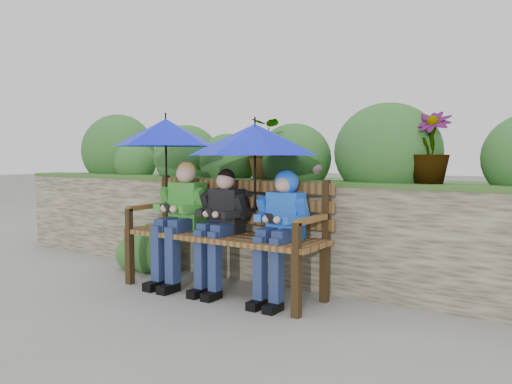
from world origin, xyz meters
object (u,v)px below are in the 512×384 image
Objects in this scene: umbrella_right at (255,140)px; boy_middle at (221,221)px; park_bench at (227,227)px; boy_right at (281,222)px; umbrella_left at (166,133)px; boy_left at (180,215)px.

boy_middle is at bearing -169.20° from umbrella_right.
boy_right reaches higher than park_bench.
boy_right is at bearing -0.47° from umbrella_left.
umbrella_left is at bearing -174.29° from park_bench.
boy_left is 1.21× the size of umbrella_left.
boy_right is at bearing 1.14° from boy_middle.
boy_left is 0.49m from boy_middle.
boy_right is 0.77m from umbrella_right.
park_bench is 0.88m from umbrella_right.
umbrella_left reaches higher than boy_middle.
umbrella_right is at bearing 4.98° from boy_left.
boy_middle is 1.00× the size of boy_right.
boy_right is 1.14× the size of umbrella_left.
boy_middle is (0.00, -0.09, 0.06)m from park_bench.
umbrella_left is (-0.21, 0.03, 0.80)m from boy_left.
umbrella_right is at bearing 170.09° from boy_right.
boy_left reaches higher than boy_middle.
boy_left is at bearing -168.32° from park_bench.
boy_left is 1.12m from boy_right.
park_bench is 0.11m from boy_middle.
umbrella_right reaches higher than boy_right.
umbrella_left is at bearing -177.73° from umbrella_right.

